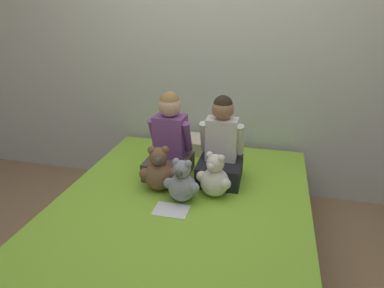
# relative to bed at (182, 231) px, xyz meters

# --- Properties ---
(ground_plane) EXTENTS (14.00, 14.00, 0.00)m
(ground_plane) POSITION_rel_bed_xyz_m (0.00, 0.00, -0.22)
(ground_plane) COLOR #93704C
(wall_behind_bed) EXTENTS (8.00, 0.06, 2.50)m
(wall_behind_bed) POSITION_rel_bed_xyz_m (0.00, 1.07, 1.03)
(wall_behind_bed) COLOR beige
(wall_behind_bed) RESTS_ON ground_plane
(bed) EXTENTS (1.60, 1.97, 0.44)m
(bed) POSITION_rel_bed_xyz_m (0.00, 0.00, 0.00)
(bed) COLOR brown
(bed) RESTS_ON ground_plane
(child_on_left) EXTENTS (0.31, 0.35, 0.61)m
(child_on_left) POSITION_rel_bed_xyz_m (-0.18, 0.37, 0.47)
(child_on_left) COLOR brown
(child_on_left) RESTS_ON bed
(child_on_right) EXTENTS (0.30, 0.33, 0.60)m
(child_on_right) POSITION_rel_bed_xyz_m (0.19, 0.36, 0.45)
(child_on_right) COLOR black
(child_on_right) RESTS_ON bed
(teddy_bear_held_by_left_child) EXTENTS (0.25, 0.20, 0.31)m
(teddy_bear_held_by_left_child) POSITION_rel_bed_xyz_m (-0.19, 0.13, 0.35)
(teddy_bear_held_by_left_child) COLOR brown
(teddy_bear_held_by_left_child) RESTS_ON bed
(teddy_bear_held_by_right_child) EXTENTS (0.24, 0.19, 0.30)m
(teddy_bear_held_by_right_child) POSITION_rel_bed_xyz_m (0.19, 0.13, 0.35)
(teddy_bear_held_by_right_child) COLOR silver
(teddy_bear_held_by_right_child) RESTS_ON bed
(teddy_bear_between_children) EXTENTS (0.24, 0.18, 0.28)m
(teddy_bear_between_children) POSITION_rel_bed_xyz_m (0.00, 0.03, 0.34)
(teddy_bear_between_children) COLOR #939399
(teddy_bear_between_children) RESTS_ON bed
(pillow_at_headboard) EXTENTS (0.45, 0.27, 0.11)m
(pillow_at_headboard) POSITION_rel_bed_xyz_m (0.00, 0.82, 0.28)
(pillow_at_headboard) COLOR beige
(pillow_at_headboard) RESTS_ON bed
(sign_card) EXTENTS (0.21, 0.15, 0.00)m
(sign_card) POSITION_rel_bed_xyz_m (-0.03, -0.11, 0.22)
(sign_card) COLOR white
(sign_card) RESTS_ON bed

